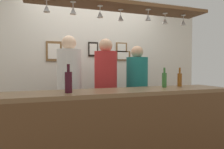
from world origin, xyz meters
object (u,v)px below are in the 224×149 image
(picture_frame_crest, at_px, (93,49))
(person_left_white_patterned_shirt, at_px, (69,84))
(bottle_beer_green_import, at_px, (164,80))
(picture_frame_caricature, at_px, (54,51))
(person_right_teal_shirt, at_px, (137,87))
(picture_frame_upper_small, at_px, (121,47))
(bottle_beer_amber_tall, at_px, (180,79))
(picture_frame_lower_pair, at_px, (123,56))
(person_middle_red_shirt, at_px, (106,84))
(bottle_wine_dark_red, at_px, (68,82))

(picture_frame_crest, bearing_deg, person_left_white_patterned_shirt, -127.35)
(bottle_beer_green_import, xyz_separation_m, picture_frame_caricature, (-1.31, 1.32, 0.43))
(person_left_white_patterned_shirt, relative_size, person_right_teal_shirt, 1.07)
(picture_frame_caricature, distance_m, picture_frame_upper_small, 1.25)
(bottle_beer_amber_tall, distance_m, picture_frame_upper_small, 1.42)
(person_right_teal_shirt, distance_m, picture_frame_lower_pair, 0.87)
(bottle_beer_green_import, height_order, picture_frame_upper_small, picture_frame_upper_small)
(person_left_white_patterned_shirt, height_order, picture_frame_lower_pair, person_left_white_patterned_shirt)
(person_middle_red_shirt, xyz_separation_m, picture_frame_crest, (-0.02, 0.69, 0.58))
(bottle_wine_dark_red, xyz_separation_m, bottle_beer_amber_tall, (1.55, 0.20, -0.02))
(person_middle_red_shirt, height_order, picture_frame_upper_small, picture_frame_upper_small)
(bottle_beer_amber_tall, bearing_deg, picture_frame_upper_small, 105.49)
(person_left_white_patterned_shirt, bearing_deg, picture_frame_upper_small, 32.50)
(person_right_teal_shirt, bearing_deg, bottle_wine_dark_red, -146.66)
(picture_frame_lower_pair, height_order, picture_frame_caricature, picture_frame_caricature)
(person_left_white_patterned_shirt, distance_m, bottle_beer_amber_tall, 1.55)
(picture_frame_lower_pair, bearing_deg, person_right_teal_shirt, -93.64)
(person_middle_red_shirt, bearing_deg, person_left_white_patterned_shirt, 180.00)
(person_middle_red_shirt, distance_m, picture_frame_lower_pair, 1.01)
(person_middle_red_shirt, bearing_deg, bottle_beer_amber_tall, -33.21)
(bottle_beer_green_import, relative_size, picture_frame_upper_small, 1.18)
(person_middle_red_shirt, relative_size, picture_frame_upper_small, 7.86)
(bottle_wine_dark_red, xyz_separation_m, picture_frame_lower_pair, (1.23, 1.47, 0.36))
(bottle_beer_amber_tall, height_order, picture_frame_upper_small, picture_frame_upper_small)
(person_left_white_patterned_shirt, xyz_separation_m, picture_frame_upper_small, (1.08, 0.69, 0.62))
(bottle_beer_green_import, bearing_deg, picture_frame_caricature, 134.98)
(bottle_wine_dark_red, bearing_deg, person_middle_red_shirt, 49.79)
(bottle_wine_dark_red, bearing_deg, person_left_white_patterned_shirt, 81.72)
(bottle_wine_dark_red, bearing_deg, bottle_beer_amber_tall, 7.21)
(picture_frame_lower_pair, bearing_deg, picture_frame_upper_small, 180.00)
(bottle_beer_green_import, height_order, picture_frame_lower_pair, picture_frame_lower_pair)
(person_left_white_patterned_shirt, height_order, picture_frame_crest, picture_frame_crest)
(bottle_beer_amber_tall, relative_size, picture_frame_crest, 1.00)
(picture_frame_crest, bearing_deg, person_right_teal_shirt, -51.74)
(person_middle_red_shirt, distance_m, person_right_teal_shirt, 0.53)
(bottle_wine_dark_red, bearing_deg, picture_frame_caricature, 91.88)
(person_right_teal_shirt, height_order, picture_frame_caricature, picture_frame_caricature)
(person_left_white_patterned_shirt, xyz_separation_m, picture_frame_crest, (0.53, 0.69, 0.57))
(bottle_beer_green_import, height_order, picture_frame_crest, picture_frame_crest)
(bottle_beer_amber_tall, bearing_deg, person_right_teal_shirt, 122.05)
(picture_frame_caricature, bearing_deg, person_right_teal_shirt, -29.25)
(bottle_beer_amber_tall, relative_size, picture_frame_caricature, 0.76)
(bottle_beer_amber_tall, bearing_deg, bottle_beer_green_import, -170.67)
(picture_frame_caricature, distance_m, picture_frame_crest, 0.69)
(picture_frame_upper_small, bearing_deg, person_middle_red_shirt, -127.93)
(picture_frame_upper_small, distance_m, picture_frame_crest, 0.56)
(person_left_white_patterned_shirt, xyz_separation_m, person_middle_red_shirt, (0.54, 0.00, -0.01))
(person_left_white_patterned_shirt, relative_size, bottle_beer_amber_tall, 6.72)
(person_middle_red_shirt, relative_size, bottle_beer_green_import, 6.65)
(person_middle_red_shirt, xyz_separation_m, bottle_beer_green_import, (0.61, -0.63, 0.09))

